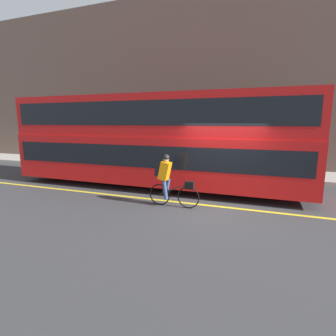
{
  "coord_description": "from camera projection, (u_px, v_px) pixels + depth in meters",
  "views": [
    {
      "loc": [
        1.19,
        -7.84,
        2.56
      ],
      "look_at": [
        -1.81,
        0.37,
        1.0
      ],
      "focal_mm": 28.0,
      "sensor_mm": 36.0,
      "label": 1
    }
  ],
  "objects": [
    {
      "name": "ground_plane",
      "position": [
        219.0,
        205.0,
        8.1
      ],
      "size": [
        80.0,
        80.0,
        0.0
      ],
      "primitive_type": "plane",
      "color": "#38383A"
    },
    {
      "name": "road_center_line",
      "position": [
        218.0,
        206.0,
        7.97
      ],
      "size": [
        50.0,
        0.14,
        0.01
      ],
      "primitive_type": "cube",
      "color": "yellow",
      "rests_on": "ground_plane"
    },
    {
      "name": "sidewalk_curb",
      "position": [
        236.0,
        172.0,
        13.02
      ],
      "size": [
        60.0,
        2.51,
        0.14
      ],
      "color": "#A8A399",
      "rests_on": "ground_plane"
    },
    {
      "name": "building_facade",
      "position": [
        243.0,
        79.0,
        13.5
      ],
      "size": [
        60.0,
        0.3,
        9.4
      ],
      "color": "brown",
      "rests_on": "ground_plane"
    },
    {
      "name": "bus",
      "position": [
        154.0,
        137.0,
        10.13
      ],
      "size": [
        11.3,
        2.48,
        3.52
      ],
      "color": "black",
      "rests_on": "ground_plane"
    },
    {
      "name": "cyclist_on_bike",
      "position": [
        168.0,
        178.0,
        7.88
      ],
      "size": [
        1.59,
        0.32,
        1.6
      ],
      "color": "black",
      "rests_on": "ground_plane"
    }
  ]
}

